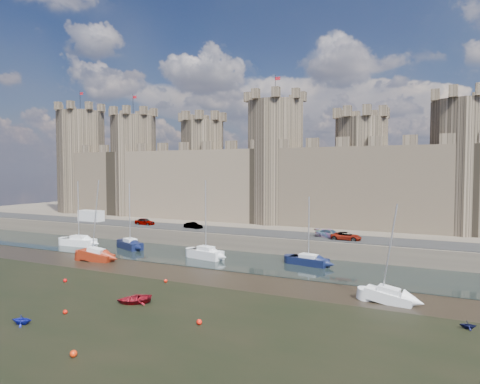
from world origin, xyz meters
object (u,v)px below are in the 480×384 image
Objects in this scene: sailboat_5 at (389,296)px; dinghy_1 at (22,320)px; sailboat_0 at (79,241)px; car_2 at (330,234)px; van at (91,216)px; sailboat_3 at (309,260)px; sailboat_2 at (206,253)px; car_3 at (346,236)px; sailboat_1 at (130,244)px; car_0 at (145,222)px; sailboat_4 at (96,255)px; car_1 at (193,226)px.

sailboat_5 reaches higher than dinghy_1.
sailboat_0 is 50.57m from sailboat_5.
car_2 is 0.89× the size of van.
sailboat_0 is at bearing -165.38° from sailboat_3.
sailboat_5 is at bearing -9.90° from sailboat_2.
sailboat_0 is (7.85, -10.61, -2.77)m from van.
dinghy_1 is at bearing 154.25° from car_3.
dinghy_1 is (-18.14, -38.19, -2.70)m from car_3.
car_0 is at bearing 139.52° from sailboat_1.
sailboat_4 reaches higher than sailboat_0.
car_3 is (36.64, -1.09, -0.05)m from car_0.
car_1 is at bearing 87.88° from car_3.
sailboat_3 is 6.02× the size of dinghy_1.
sailboat_0 is 1.12× the size of sailboat_5.
sailboat_4 is (-30.72, -17.08, -2.29)m from car_3.
dinghy_1 is at bearing -40.71° from sailboat_1.
sailboat_2 is (-15.01, -10.65, -2.28)m from car_2.
sailboat_1 is 8.96m from sailboat_4.
dinghy_1 is (-15.51, -39.34, -2.75)m from car_2.
car_0 is 0.37× the size of sailboat_1.
sailboat_1 is (-6.08, -9.05, -2.24)m from car_1.
dinghy_1 is at bearing -54.27° from sailboat_0.
sailboat_0 is 9.57m from sailboat_1.
sailboat_2 is at bearing 117.96° from car_3.
car_3 is 2.86× the size of dinghy_1.
dinghy_1 is at bearing -159.75° from car_1.
sailboat_1 is (4.43, -9.33, -2.33)m from car_0.
car_3 is at bearing 75.33° from sailboat_3.
car_2 is 31.13m from sailboat_1.
car_1 is at bearing 99.91° from car_2.
car_1 is at bearing 171.50° from sailboat_3.
sailboat_1 is at bearing -174.18° from sailboat_2.
sailboat_5 is (11.41, -12.01, -0.03)m from sailboat_3.
car_1 is 0.68× the size of van.
sailboat_2 reaches higher than sailboat_0.
sailboat_0 is (-15.53, -10.52, -2.24)m from car_1.
car_0 is 34.33m from sailboat_3.
van is 0.44× the size of sailboat_4.
van is at bearing 167.34° from sailboat_5.
car_3 is at bearing 38.48° from sailboat_1.
sailboat_1 is 41.67m from sailboat_5.
car_3 is 49.53m from van.
car_0 is 0.89× the size of car_3.
sailboat_4 reaches higher than sailboat_1.
sailboat_5 reaches higher than car_1.
sailboat_4 is at bearing -2.25° from dinghy_1.
van is at bearing 176.27° from sailboat_1.
sailboat_0 is at bearing 175.79° from sailboat_5.
car_1 is 2.26× the size of dinghy_1.
sailboat_2 reaches higher than car_2.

